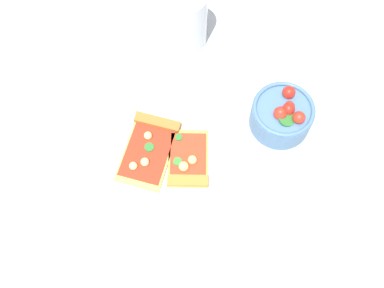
# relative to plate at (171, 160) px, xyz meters

# --- Properties ---
(ground_plane) EXTENTS (2.40, 2.40, 0.00)m
(ground_plane) POSITION_rel_plate_xyz_m (0.04, 0.05, -0.01)
(ground_plane) COLOR #B2B7BC
(ground_plane) RESTS_ON ground
(plate) EXTENTS (0.24, 0.24, 0.01)m
(plate) POSITION_rel_plate_xyz_m (0.00, 0.00, 0.00)
(plate) COLOR white
(plate) RESTS_ON ground_plane
(pizza_slice_near) EXTENTS (0.15, 0.17, 0.02)m
(pizza_slice_near) POSITION_rel_plate_xyz_m (-0.04, -0.02, 0.01)
(pizza_slice_near) COLOR #E5B256
(pizza_slice_near) RESTS_ON plate
(pizza_slice_far) EXTENTS (0.13, 0.13, 0.03)m
(pizza_slice_far) POSITION_rel_plate_xyz_m (0.03, 0.02, 0.01)
(pizza_slice_far) COLOR gold
(pizza_slice_far) RESTS_ON plate
(salad_bowl) EXTENTS (0.12, 0.12, 0.08)m
(salad_bowl) POSITION_rel_plate_xyz_m (0.08, 0.21, 0.03)
(salad_bowl) COLOR #4C7299
(salad_bowl) RESTS_ON ground_plane
(soda_glass) EXTENTS (0.08, 0.08, 0.14)m
(soda_glass) POSITION_rel_plate_xyz_m (-0.19, 0.21, 0.06)
(soda_glass) COLOR silver
(soda_glass) RESTS_ON ground_plane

